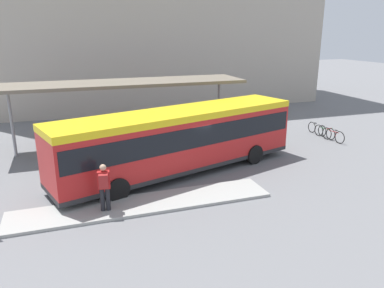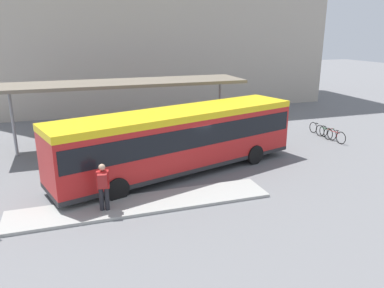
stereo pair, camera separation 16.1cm
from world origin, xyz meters
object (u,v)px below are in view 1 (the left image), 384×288
object	(u,v)px
city_bus	(180,137)
bicycle_white	(317,129)
pedestrian_waiting	(104,185)
bicycle_red	(333,135)
bicycle_green	(325,132)

from	to	relation	value
city_bus	bicycle_white	world-z (taller)	city_bus
pedestrian_waiting	bicycle_white	size ratio (longest dim) A/B	1.06
bicycle_red	bicycle_green	distance (m)	0.86
bicycle_green	bicycle_white	bearing A→B (deg)	168.69
city_bus	pedestrian_waiting	xyz separation A→B (m)	(-3.88, -3.19, -0.62)
pedestrian_waiting	bicycle_white	xyz separation A→B (m)	(14.43, 6.88, -0.79)
pedestrian_waiting	bicycle_white	world-z (taller)	pedestrian_waiting
pedestrian_waiting	bicycle_red	bearing A→B (deg)	-61.88
city_bus	bicycle_red	xyz separation A→B (m)	(10.45, 1.98, -1.39)
city_bus	pedestrian_waiting	world-z (taller)	city_bus
bicycle_green	city_bus	bearing A→B (deg)	-81.88
city_bus	bicycle_green	xyz separation A→B (m)	(10.48, 2.84, -1.40)
bicycle_green	bicycle_white	distance (m)	0.86
bicycle_red	bicycle_green	size ratio (longest dim) A/B	1.02
city_bus	bicycle_green	bearing A→B (deg)	-1.74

